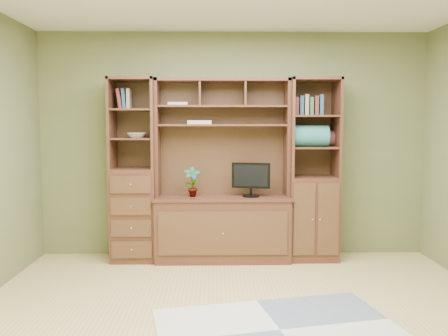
{
  "coord_description": "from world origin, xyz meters",
  "views": [
    {
      "loc": [
        -0.21,
        -3.56,
        1.54
      ],
      "look_at": [
        -0.12,
        1.2,
        1.1
      ],
      "focal_mm": 38.0,
      "sensor_mm": 36.0,
      "label": 1
    }
  ],
  "objects_px": {
    "left_tower": "(134,170)",
    "monitor": "(251,173)",
    "right_tower": "(313,170)",
    "center_hutch": "(223,170)"
  },
  "relations": [
    {
      "from": "left_tower",
      "to": "monitor",
      "type": "distance_m",
      "value": 1.32
    },
    {
      "from": "left_tower",
      "to": "monitor",
      "type": "xyz_separation_m",
      "value": [
        1.32,
        -0.07,
        -0.03
      ]
    },
    {
      "from": "left_tower",
      "to": "right_tower",
      "type": "relative_size",
      "value": 1.0
    },
    {
      "from": "center_hutch",
      "to": "monitor",
      "type": "xyz_separation_m",
      "value": [
        0.32,
        -0.03,
        -0.03
      ]
    },
    {
      "from": "center_hutch",
      "to": "right_tower",
      "type": "distance_m",
      "value": 1.03
    },
    {
      "from": "left_tower",
      "to": "monitor",
      "type": "height_order",
      "value": "left_tower"
    },
    {
      "from": "center_hutch",
      "to": "right_tower",
      "type": "relative_size",
      "value": 1.0
    },
    {
      "from": "center_hutch",
      "to": "monitor",
      "type": "bearing_deg",
      "value": -6.31
    },
    {
      "from": "left_tower",
      "to": "monitor",
      "type": "relative_size",
      "value": 3.89
    },
    {
      "from": "right_tower",
      "to": "monitor",
      "type": "distance_m",
      "value": 0.71
    }
  ]
}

